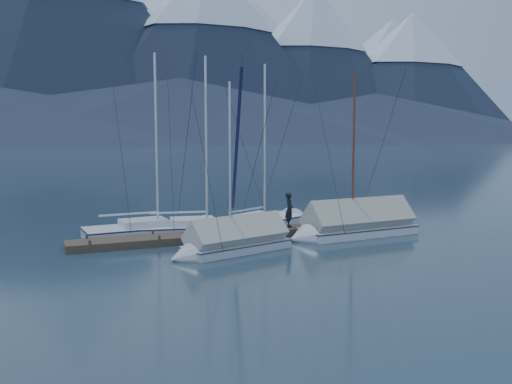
% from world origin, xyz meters
% --- Properties ---
extents(ground, '(1000.00, 1000.00, 0.00)m').
position_xyz_m(ground, '(0.00, 0.00, 0.00)').
color(ground, '#172734').
rests_on(ground, ground).
extents(mountain_range, '(877.00, 584.00, 150.50)m').
position_xyz_m(mountain_range, '(4.12, 370.45, 58.65)').
color(mountain_range, '#475675').
rests_on(mountain_range, ground).
extents(dock, '(18.00, 1.50, 0.54)m').
position_xyz_m(dock, '(0.00, 2.00, 0.11)').
color(dock, '#382D23').
rests_on(dock, ground).
extents(mooring_posts, '(15.12, 1.52, 0.35)m').
position_xyz_m(mooring_posts, '(-0.50, 2.00, 0.35)').
color(mooring_posts, '#382D23').
rests_on(mooring_posts, ground).
extents(sailboat_open_left, '(7.64, 3.22, 9.91)m').
position_xyz_m(sailboat_open_left, '(-3.85, 4.49, 0.17)').
color(sailboat_open_left, silver).
rests_on(sailboat_open_left, ground).
extents(sailboat_open_mid, '(7.65, 3.53, 9.78)m').
position_xyz_m(sailboat_open_mid, '(-1.50, 3.63, 0.17)').
color(sailboat_open_mid, silver).
rests_on(sailboat_open_mid, ground).
extents(sailboat_open_right, '(7.40, 5.11, 9.60)m').
position_xyz_m(sailboat_open_right, '(1.94, 4.59, 0.17)').
color(sailboat_open_right, silver).
rests_on(sailboat_open_right, ground).
extents(sailboat_covered_near, '(7.08, 3.00, 9.03)m').
position_xyz_m(sailboat_covered_near, '(4.29, 0.22, 0.45)').
color(sailboat_covered_near, silver).
rests_on(sailboat_covered_near, ground).
extents(sailboat_covered_far, '(5.91, 3.15, 7.95)m').
position_xyz_m(sailboat_covered_far, '(-2.54, -1.04, 0.39)').
color(sailboat_covered_far, silver).
rests_on(sailboat_covered_far, ground).
extents(person, '(0.65, 0.76, 1.76)m').
position_xyz_m(person, '(1.80, 1.93, 1.22)').
color(person, black).
rests_on(person, dock).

